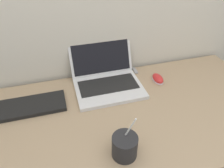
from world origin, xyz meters
TOP-DOWN VIEW (x-y plane):
  - desk at (0.00, 0.37)m, footprint 1.43×0.75m
  - laptop at (-0.10, 0.63)m, footprint 0.36×0.36m
  - drink_cup at (-0.15, 0.16)m, footprint 0.10×0.10m
  - computer_mouse at (0.20, 0.58)m, footprint 0.06×0.10m
  - external_keyboard at (-0.53, 0.54)m, footprint 0.39×0.15m
  - usb_stick at (0.11, 0.71)m, footprint 0.02×0.06m

SIDE VIEW (x-z plane):
  - desk at x=0.00m, z-range 0.00..0.71m
  - usb_stick at x=0.11m, z-range 0.71..0.72m
  - external_keyboard at x=-0.53m, z-range 0.71..0.73m
  - computer_mouse at x=0.20m, z-range 0.71..0.74m
  - laptop at x=-0.10m, z-range 0.64..0.87m
  - drink_cup at x=-0.15m, z-range 0.65..0.87m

